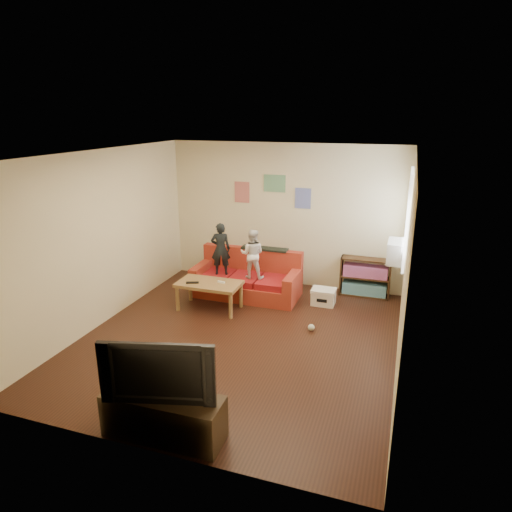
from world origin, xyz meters
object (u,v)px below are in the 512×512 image
(coffee_table, at_px, (209,286))
(file_box, at_px, (323,297))
(sofa, at_px, (248,280))
(tv_stand, at_px, (164,416))
(child_b, at_px, (252,254))
(child_a, at_px, (221,249))
(television, at_px, (160,368))
(bookshelf, at_px, (365,279))

(coffee_table, distance_m, file_box, 2.00)
(sofa, relative_size, tv_stand, 1.52)
(coffee_table, xyz_separation_m, file_box, (1.81, 0.80, -0.27))
(file_box, relative_size, tv_stand, 0.33)
(tv_stand, bearing_deg, child_b, 93.86)
(child_a, bearing_deg, tv_stand, 85.44)
(sofa, bearing_deg, tv_stand, -83.06)
(child_b, xyz_separation_m, tv_stand, (0.33, -3.76, -0.61))
(child_b, distance_m, television, 3.77)
(television, bearing_deg, child_a, 89.32)
(bookshelf, bearing_deg, child_b, -157.43)
(television, bearing_deg, file_box, 61.95)
(sofa, distance_m, tv_stand, 3.95)
(television, bearing_deg, tv_stand, 0.00)
(tv_stand, height_order, television, television)
(sofa, height_order, tv_stand, sofa)
(television, bearing_deg, bookshelf, 56.38)
(sofa, height_order, coffee_table, sofa)
(coffee_table, bearing_deg, sofa, 64.42)
(file_box, bearing_deg, television, -103.48)
(coffee_table, bearing_deg, tv_stand, -74.27)
(child_a, distance_m, television, 3.87)
(sofa, xyz_separation_m, coffee_table, (-0.40, -0.83, 0.13))
(child_a, relative_size, television, 0.83)
(bookshelf, height_order, tv_stand, bookshelf)
(sofa, distance_m, child_a, 0.77)
(tv_stand, bearing_deg, sofa, 95.78)
(child_a, height_order, television, child_a)
(child_a, height_order, child_b, child_a)
(bookshelf, bearing_deg, television, -109.06)
(sofa, distance_m, file_box, 1.42)
(sofa, bearing_deg, bookshelf, 16.95)
(coffee_table, bearing_deg, bookshelf, 30.69)
(bookshelf, relative_size, file_box, 2.15)
(sofa, xyz_separation_m, child_b, (0.15, -0.17, 0.56))
(sofa, height_order, child_a, child_a)
(bookshelf, xyz_separation_m, television, (-1.57, -4.55, 0.48))
(child_b, distance_m, bookshelf, 2.13)
(file_box, distance_m, television, 4.07)
(child_b, bearing_deg, television, 87.77)
(coffee_table, xyz_separation_m, bookshelf, (2.44, 1.45, -0.09))
(child_a, relative_size, child_b, 1.08)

